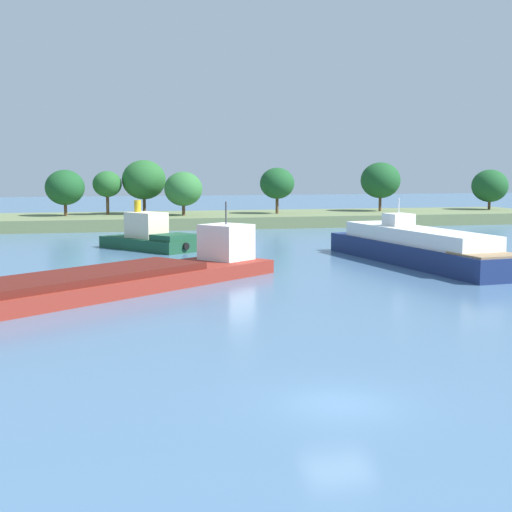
% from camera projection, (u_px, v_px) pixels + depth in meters
% --- Properties ---
extents(ground_plane, '(400.00, 400.00, 0.00)m').
position_uv_depth(ground_plane, '(339.00, 404.00, 26.47)').
color(ground_plane, '#476B8E').
extents(treeline_island, '(99.91, 17.88, 9.41)m').
position_uv_depth(treeline_island, '(220.00, 209.00, 109.21)').
color(treeline_island, '#66754C').
rests_on(treeline_island, ground).
extents(cargo_barge, '(34.51, 28.89, 5.64)m').
position_uv_depth(cargo_barge, '(55.00, 287.00, 46.97)').
color(cargo_barge, maroon).
rests_on(cargo_barge, ground).
extents(tugboat, '(9.73, 11.37, 4.98)m').
position_uv_depth(tugboat, '(150.00, 237.00, 76.29)').
color(tugboat, '#19472D').
rests_on(tugboat, ground).
extents(white_riverboat, '(7.44, 24.65, 5.60)m').
position_uv_depth(white_riverboat, '(416.00, 247.00, 64.90)').
color(white_riverboat, navy).
rests_on(white_riverboat, ground).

